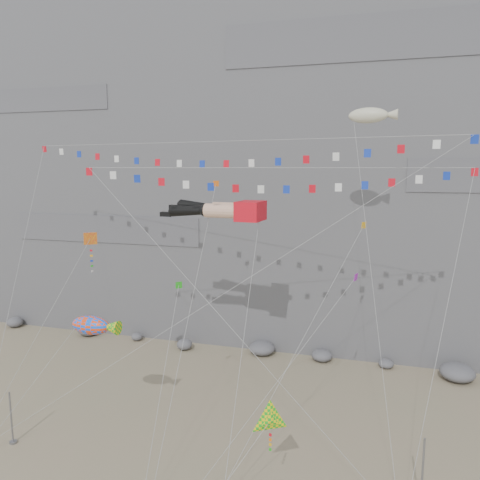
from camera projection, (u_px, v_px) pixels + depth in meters
The scene contains 16 objects.
ground at pixel (204, 451), 31.09m from camera, with size 120.00×120.00×0.00m, color #86745D.
cliff at pixel (291, 116), 57.68m from camera, with size 80.00×28.00×50.00m, color slate.
talus_boulders at pixel (262, 348), 47.16m from camera, with size 60.00×3.00×1.20m, color slate, non-canonical shape.
anchor_pole_left at pixel (11, 418), 31.72m from camera, with size 0.12×0.12×3.71m, color gray.
anchor_pole_right at pixel (422, 474), 25.46m from camera, with size 0.12×0.12×4.25m, color gray.
legs_kite at pixel (223, 210), 34.96m from camera, with size 8.96×14.97×20.43m.
flag_banner_upper at pixel (214, 142), 35.26m from camera, with size 34.86×14.29×26.75m.
flag_banner_lower at pixel (274, 168), 31.88m from camera, with size 25.91×10.38×22.12m.
harlequin_kite at pixel (90, 239), 33.73m from camera, with size 6.82×6.88×15.82m.
fish_windsock at pixel (91, 325), 31.16m from camera, with size 8.32×4.61×11.08m.
delta_kite at pixel (270, 421), 25.10m from camera, with size 4.82×4.65×7.43m.
blimp_windsock at pixel (368, 116), 34.78m from camera, with size 4.72×12.16×25.28m.
small_kite_a at pixel (214, 191), 36.36m from camera, with size 1.36×14.85×22.51m.
small_kite_b at pixel (353, 281), 32.06m from camera, with size 9.20×11.89×18.04m.
small_kite_c at pixel (178, 289), 33.25m from camera, with size 2.32×10.41×14.31m.
small_kite_d at pixel (361, 231), 34.06m from camera, with size 7.96×15.27×21.83m.
Camera 1 is at (10.10, -26.83, 18.67)m, focal length 35.00 mm.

